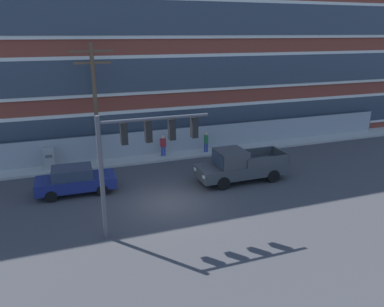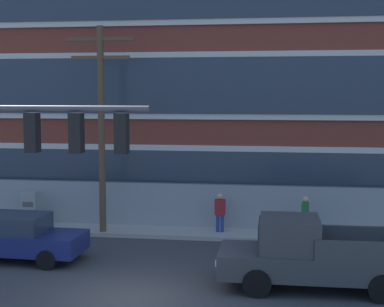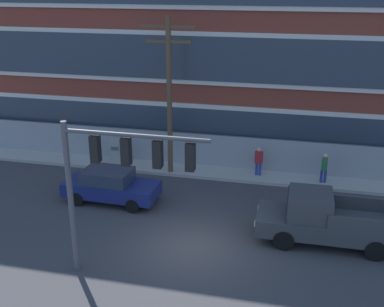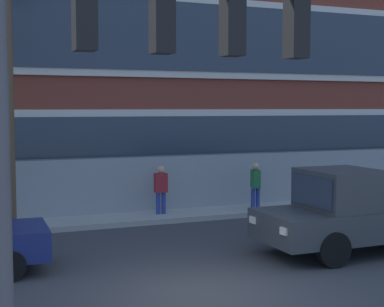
# 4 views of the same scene
# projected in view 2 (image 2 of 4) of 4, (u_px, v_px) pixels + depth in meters

# --- Properties ---
(ground_plane) EXTENTS (160.00, 160.00, 0.00)m
(ground_plane) POSITION_uv_depth(u_px,v_px,m) (129.00, 299.00, 16.02)
(ground_plane) COLOR #38383A
(sidewalk_building_side) EXTENTS (80.00, 2.11, 0.16)m
(sidewalk_building_side) POSITION_uv_depth(u_px,v_px,m) (177.00, 231.00, 23.48)
(sidewalk_building_side) COLOR #9E9B93
(sidewalk_building_side) RESTS_ON ground
(brick_mill_building) EXTENTS (45.10, 11.44, 15.57)m
(brick_mill_building) POSITION_uv_depth(u_px,v_px,m) (291.00, 47.00, 28.42)
(brick_mill_building) COLOR brown
(brick_mill_building) RESTS_ON ground
(chain_link_fence) EXTENTS (37.17, 0.06, 1.95)m
(chain_link_fence) POSITION_uv_depth(u_px,v_px,m) (252.00, 208.00, 23.49)
(chain_link_fence) COLOR gray
(chain_link_fence) RESTS_ON ground
(traffic_signal_mast) EXTENTS (4.91, 0.43, 5.54)m
(traffic_signal_mast) POSITION_uv_depth(u_px,v_px,m) (17.00, 157.00, 13.48)
(traffic_signal_mast) COLOR #4C4C51
(traffic_signal_mast) RESTS_ON ground
(pickup_truck_dark_grey) EXTENTS (5.64, 2.13, 2.04)m
(pickup_truck_dark_grey) POSITION_uv_depth(u_px,v_px,m) (312.00, 256.00, 16.74)
(pickup_truck_dark_grey) COLOR #383A3D
(pickup_truck_dark_grey) RESTS_ON ground
(sedan_navy) EXTENTS (4.42, 1.98, 1.56)m
(sedan_navy) POSITION_uv_depth(u_px,v_px,m) (17.00, 237.00, 19.62)
(sedan_navy) COLOR navy
(sedan_navy) RESTS_ON ground
(utility_pole_near_corner) EXTENTS (2.67, 0.26, 8.13)m
(utility_pole_near_corner) POSITION_uv_depth(u_px,v_px,m) (101.00, 120.00, 22.68)
(utility_pole_near_corner) COLOR brown
(utility_pole_near_corner) RESTS_ON ground
(electrical_cabinet) EXTENTS (0.64, 0.48, 1.59)m
(electrical_cabinet) POSITION_uv_depth(u_px,v_px,m) (30.00, 211.00, 23.95)
(electrical_cabinet) COLOR #939993
(electrical_cabinet) RESTS_ON ground
(pedestrian_near_cabinet) EXTENTS (0.32, 0.44, 1.69)m
(pedestrian_near_cabinet) POSITION_uv_depth(u_px,v_px,m) (305.00, 215.00, 22.28)
(pedestrian_near_cabinet) COLOR navy
(pedestrian_near_cabinet) RESTS_ON ground
(pedestrian_by_fence) EXTENTS (0.41, 0.26, 1.69)m
(pedestrian_by_fence) POSITION_uv_depth(u_px,v_px,m) (220.00, 211.00, 22.94)
(pedestrian_by_fence) COLOR navy
(pedestrian_by_fence) RESTS_ON ground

